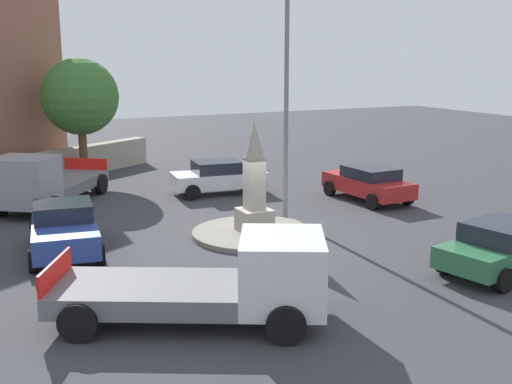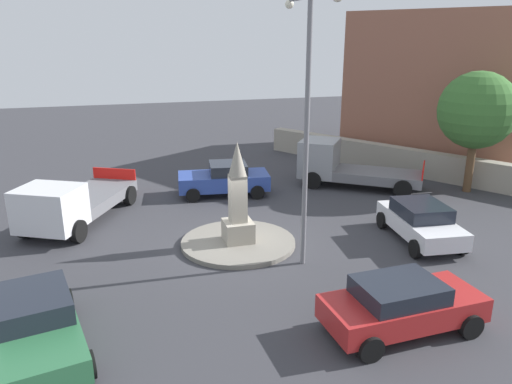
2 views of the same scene
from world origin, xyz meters
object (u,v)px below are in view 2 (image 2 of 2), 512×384
Objects in this scene: streetlamp at (307,105)px; truck_grey_waiting at (343,165)px; car_white_near_island at (421,221)px; truck_white_parked_left at (70,204)px; car_green_approaching at (37,323)px; car_blue_passing at (224,179)px; tree_near_wall at (477,111)px; corner_building at (451,86)px; monument at (238,202)px; car_red_far_side at (402,304)px.

truck_grey_waiting is (7.76, -5.13, -4.20)m from streetlamp.
truck_white_parked_left is (5.00, 12.34, 0.20)m from car_white_near_island.
car_green_approaching is 8.28m from truck_white_parked_left.
tree_near_wall reaches higher than car_blue_passing.
corner_building reaches higher than car_white_near_island.
streetlamp is at bearing 97.33° from car_white_near_island.
corner_building is at bearing -73.85° from truck_white_parked_left.
car_white_near_island is at bearing 177.57° from truck_grey_waiting.
monument is 6.71m from car_white_near_island.
car_white_near_island reaches higher than car_red_far_side.
tree_near_wall is at bearing -45.05° from car_red_far_side.
streetlamp is at bearing -140.82° from monument.
truck_white_parked_left is (9.97, 8.47, 0.20)m from car_red_far_side.
truck_grey_waiting is at bearing -80.38° from truck_white_parked_left.
monument is 0.88× the size of car_white_near_island.
car_white_near_island is (0.62, -4.82, -4.48)m from streetlamp.
car_white_near_island is at bearing 140.60° from corner_building.
car_green_approaching is 16.59m from truck_grey_waiting.
truck_white_parked_left reaches higher than car_blue_passing.
car_green_approaching is at bearing 178.14° from truck_white_parked_left.
tree_near_wall is at bearing -115.77° from truck_grey_waiting.
car_green_approaching is at bearing 113.19° from tree_near_wall.
streetlamp is 1.98× the size of car_blue_passing.
truck_white_parked_left reaches higher than car_white_near_island.
car_green_approaching is at bearing 108.86° from streetlamp.
monument is at bearing 130.00° from truck_grey_waiting.
truck_white_parked_left is at bearing 40.36° from car_red_far_side.
monument is at bearing -52.34° from car_green_approaching.
car_green_approaching reaches higher than car_red_far_side.
car_blue_passing is at bearing 104.74° from corner_building.
corner_building is (16.21, -13.10, 3.51)m from car_red_far_side.
truck_white_parked_left reaches higher than car_green_approaching.
car_red_far_side is at bearing 141.05° from corner_building.
corner_building is at bearing -38.95° from car_red_far_side.
streetlamp is 6.61m from car_white_near_island.
corner_building is at bearing -39.40° from car_white_near_island.
car_white_near_island is 0.68× the size of truck_grey_waiting.
monument is 4.48m from streetlamp.
streetlamp is at bearing -71.14° from car_green_approaching.
tree_near_wall is at bearing -103.77° from car_blue_passing.
truck_grey_waiting is 1.05× the size of tree_near_wall.
truck_grey_waiting is (-0.19, -5.96, 0.26)m from car_blue_passing.
monument is at bearing 22.34° from car_red_far_side.
tree_near_wall reaches higher than truck_grey_waiting.
tree_near_wall is (-2.78, -11.33, 3.12)m from car_blue_passing.
corner_building reaches higher than car_blue_passing.
tree_near_wall reaches higher than car_white_near_island.
car_green_approaching is 26.47m from corner_building.
corner_building is at bearing -58.06° from monument.
streetlamp is 6.32m from car_red_far_side.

